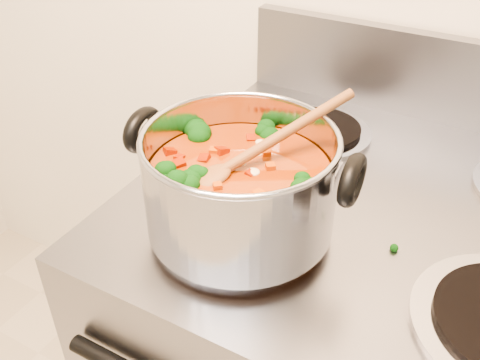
# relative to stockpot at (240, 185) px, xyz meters

# --- Properties ---
(stockpot) EXTENTS (0.31, 0.25, 0.15)m
(stockpot) POSITION_rel_stockpot_xyz_m (0.00, 0.00, 0.00)
(stockpot) COLOR #ABABB3
(stockpot) RESTS_ON electric_range
(wooden_spoon) EXTENTS (0.16, 0.23, 0.09)m
(wooden_spoon) POSITION_rel_stockpot_xyz_m (0.01, 0.01, 0.04)
(wooden_spoon) COLOR brown
(wooden_spoon) RESTS_ON stockpot
(cooktop_crumbs) EXTENTS (0.14, 0.22, 0.01)m
(cooktop_crumbs) POSITION_rel_stockpot_xyz_m (0.11, 0.05, -0.08)
(cooktop_crumbs) COLOR black
(cooktop_crumbs) RESTS_ON electric_range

